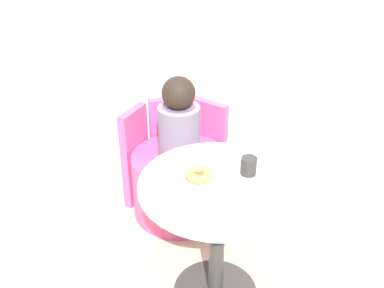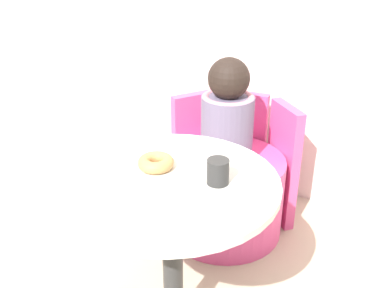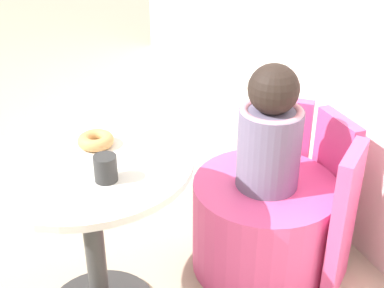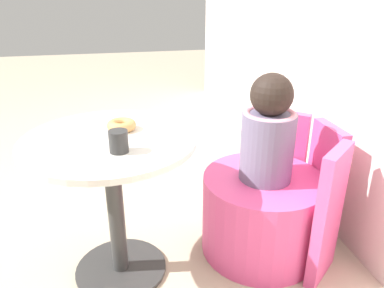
{
  "view_description": "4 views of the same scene",
  "coord_description": "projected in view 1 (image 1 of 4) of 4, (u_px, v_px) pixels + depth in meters",
  "views": [
    {
      "loc": [
        -0.53,
        -1.53,
        1.77
      ],
      "look_at": [
        -0.06,
        0.34,
        0.66
      ],
      "focal_mm": 42.0,
      "sensor_mm": 36.0,
      "label": 1
    },
    {
      "loc": [
        0.48,
        -1.15,
        1.39
      ],
      "look_at": [
        -0.08,
        0.27,
        0.65
      ],
      "focal_mm": 42.0,
      "sensor_mm": 36.0,
      "label": 2
    },
    {
      "loc": [
        1.47,
        -0.24,
        1.53
      ],
      "look_at": [
        -0.01,
        0.33,
        0.67
      ],
      "focal_mm": 50.0,
      "sensor_mm": 36.0,
      "label": 3
    },
    {
      "loc": [
        1.37,
        0.01,
        1.23
      ],
      "look_at": [
        -0.07,
        0.32,
        0.59
      ],
      "focal_mm": 35.0,
      "sensor_mm": 36.0,
      "label": 4
    }
  ],
  "objects": [
    {
      "name": "cup",
      "position": [
        249.0,
        166.0,
        1.96
      ],
      "size": [
        0.07,
        0.07,
        0.08
      ],
      "color": "#2D2D2D",
      "rests_on": "round_table"
    },
    {
      "name": "booth_backrest",
      "position": [
        172.0,
        148.0,
        2.87
      ],
      "size": [
        0.67,
        0.25,
        0.63
      ],
      "color": "#E54C8C",
      "rests_on": "ground_plane"
    },
    {
      "name": "child_figure",
      "position": [
        179.0,
        121.0,
        2.51
      ],
      "size": [
        0.24,
        0.24,
        0.49
      ],
      "color": "slate",
      "rests_on": "tub_chair"
    },
    {
      "name": "tub_chair",
      "position": [
        180.0,
        184.0,
        2.72
      ],
      "size": [
        0.57,
        0.57,
        0.4
      ],
      "color": "#E54C8C",
      "rests_on": "ground_plane"
    },
    {
      "name": "ground_plane",
      "position": [
        220.0,
        287.0,
        2.28
      ],
      "size": [
        12.0,
        12.0,
        0.0
      ],
      "primitive_type": "plane",
      "color": "#B7A88E"
    },
    {
      "name": "donut",
      "position": [
        199.0,
        174.0,
        1.94
      ],
      "size": [
        0.12,
        0.12,
        0.04
      ],
      "color": "tan",
      "rests_on": "round_table"
    },
    {
      "name": "round_table",
      "position": [
        218.0,
        215.0,
        2.0
      ],
      "size": [
        0.7,
        0.7,
        0.67
      ],
      "color": "#333333",
      "rests_on": "ground_plane"
    }
  ]
}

